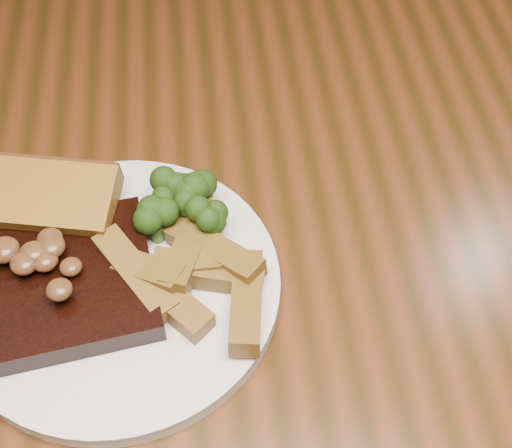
{
  "coord_description": "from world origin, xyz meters",
  "views": [
    {
      "loc": [
        -0.03,
        -0.36,
        1.27
      ],
      "look_at": [
        0.01,
        0.02,
        0.78
      ],
      "focal_mm": 50.0,
      "sensor_mm": 36.0,
      "label": 1
    }
  ],
  "objects_px": {
    "steak": "(46,288)",
    "plate": "(119,287)",
    "chair_far": "(279,61)",
    "potato_wedges": "(194,267)",
    "dining_table": "(245,316)",
    "garlic_bread": "(54,213)"
  },
  "relations": [
    {
      "from": "potato_wedges",
      "to": "chair_far",
      "type": "bearing_deg",
      "value": 75.77
    },
    {
      "from": "steak",
      "to": "potato_wedges",
      "type": "distance_m",
      "value": 0.12
    },
    {
      "from": "plate",
      "to": "garlic_bread",
      "type": "bearing_deg",
      "value": 127.5
    },
    {
      "from": "dining_table",
      "to": "potato_wedges",
      "type": "height_order",
      "value": "potato_wedges"
    },
    {
      "from": "dining_table",
      "to": "potato_wedges",
      "type": "xyz_separation_m",
      "value": [
        -0.04,
        -0.02,
        0.12
      ]
    },
    {
      "from": "steak",
      "to": "garlic_bread",
      "type": "bearing_deg",
      "value": 80.75
    },
    {
      "from": "dining_table",
      "to": "potato_wedges",
      "type": "bearing_deg",
      "value": -160.08
    },
    {
      "from": "dining_table",
      "to": "potato_wedges",
      "type": "relative_size",
      "value": 13.18
    },
    {
      "from": "dining_table",
      "to": "garlic_bread",
      "type": "xyz_separation_m",
      "value": [
        -0.17,
        0.05,
        0.12
      ]
    },
    {
      "from": "plate",
      "to": "potato_wedges",
      "type": "xyz_separation_m",
      "value": [
        0.07,
        0.0,
        0.02
      ]
    },
    {
      "from": "chair_far",
      "to": "steak",
      "type": "xyz_separation_m",
      "value": [
        -0.28,
        -0.64,
        0.31
      ]
    },
    {
      "from": "plate",
      "to": "garlic_bread",
      "type": "height_order",
      "value": "garlic_bread"
    },
    {
      "from": "potato_wedges",
      "to": "steak",
      "type": "bearing_deg",
      "value": -175.98
    },
    {
      "from": "chair_far",
      "to": "potato_wedges",
      "type": "relative_size",
      "value": 7.01
    },
    {
      "from": "plate",
      "to": "steak",
      "type": "distance_m",
      "value": 0.06
    },
    {
      "from": "garlic_bread",
      "to": "potato_wedges",
      "type": "height_order",
      "value": "garlic_bread"
    },
    {
      "from": "dining_table",
      "to": "garlic_bread",
      "type": "relative_size",
      "value": 13.67
    },
    {
      "from": "dining_table",
      "to": "chair_far",
      "type": "distance_m",
      "value": 0.66
    },
    {
      "from": "garlic_bread",
      "to": "dining_table",
      "type": "bearing_deg",
      "value": -5.76
    },
    {
      "from": "chair_far",
      "to": "plate",
      "type": "bearing_deg",
      "value": 72.25
    },
    {
      "from": "dining_table",
      "to": "plate",
      "type": "bearing_deg",
      "value": -170.8
    },
    {
      "from": "steak",
      "to": "plate",
      "type": "bearing_deg",
      "value": -1.6
    }
  ]
}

